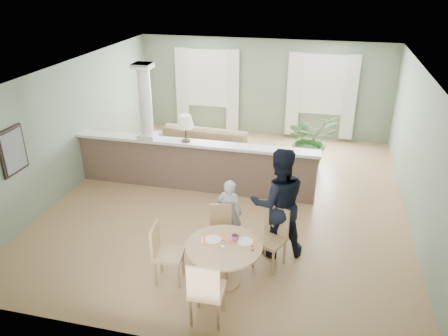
% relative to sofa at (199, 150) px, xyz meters
% --- Properties ---
extents(ground, '(8.00, 8.00, 0.00)m').
position_rel_sofa_xyz_m(ground, '(1.14, -1.45, -0.41)').
color(ground, tan).
rests_on(ground, ground).
extents(room_shell, '(7.02, 8.02, 2.71)m').
position_rel_sofa_xyz_m(room_shell, '(1.11, -0.82, 1.40)').
color(room_shell, gray).
rests_on(room_shell, ground).
extents(pony_wall, '(5.32, 0.38, 2.70)m').
position_rel_sofa_xyz_m(pony_wall, '(0.15, -1.25, 0.30)').
color(pony_wall, brown).
rests_on(pony_wall, ground).
extents(sofa, '(2.88, 1.31, 0.82)m').
position_rel_sofa_xyz_m(sofa, '(0.00, 0.00, 0.00)').
color(sofa, olive).
rests_on(sofa, ground).
extents(houseplant, '(1.60, 1.56, 1.36)m').
position_rel_sofa_xyz_m(houseplant, '(2.61, 0.61, 0.27)').
color(houseplant, '#336227').
rests_on(houseplant, ground).
extents(dining_table, '(1.15, 1.15, 0.79)m').
position_rel_sofa_xyz_m(dining_table, '(1.61, -4.14, 0.14)').
color(dining_table, tan).
rests_on(dining_table, ground).
extents(chair_far_boy, '(0.47, 0.47, 0.86)m').
position_rel_sofa_xyz_m(chair_far_boy, '(1.36, -3.34, 0.07)').
color(chair_far_boy, tan).
rests_on(chair_far_boy, ground).
extents(chair_far_man, '(0.59, 0.59, 1.00)m').
position_rel_sofa_xyz_m(chair_far_man, '(2.24, -3.48, 0.14)').
color(chair_far_man, tan).
rests_on(chair_far_man, ground).
extents(chair_near, '(0.48, 0.48, 1.02)m').
position_rel_sofa_xyz_m(chair_near, '(1.56, -5.01, 0.15)').
color(chair_near, tan).
rests_on(chair_near, ground).
extents(chair_side, '(0.48, 0.48, 0.97)m').
position_rel_sofa_xyz_m(chair_side, '(0.69, -4.27, 0.12)').
color(chair_side, tan).
rests_on(chair_side, ground).
extents(child_person, '(0.47, 0.33, 1.22)m').
position_rel_sofa_xyz_m(child_person, '(1.44, -3.04, 0.20)').
color(child_person, '#A9AAAF').
rests_on(child_person, ground).
extents(man_person, '(1.11, 0.98, 1.91)m').
position_rel_sofa_xyz_m(man_person, '(2.27, -3.14, 0.55)').
color(man_person, black).
rests_on(man_person, ground).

